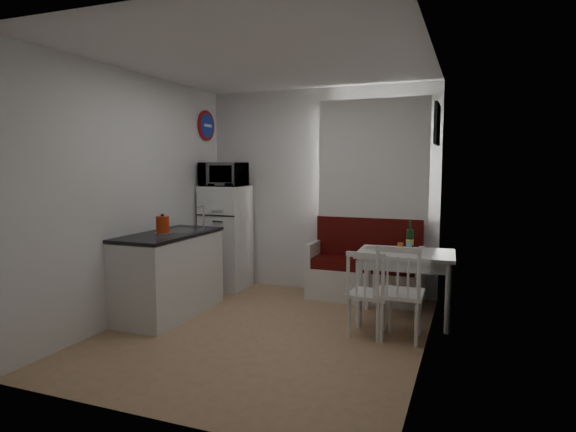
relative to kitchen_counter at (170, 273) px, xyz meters
The scene contains 22 objects.
floor 1.29m from the kitchen_counter, ahead, with size 3.00×3.50×0.02m, color #A38456.
ceiling 2.46m from the kitchen_counter, ahead, with size 3.00×3.50×0.02m, color white.
wall_back 2.17m from the kitchen_counter, 53.04° to the left, with size 3.00×0.02×2.60m, color white.
wall_front 2.41m from the kitchen_counter, 57.81° to the right, with size 3.00×0.02×2.60m, color white.
wall_left 0.91m from the kitchen_counter, 152.61° to the right, with size 0.02×3.50×2.60m, color white.
wall_right 2.83m from the kitchen_counter, ahead, with size 0.02×3.50×2.60m, color white.
window 2.72m from the kitchen_counter, 39.47° to the left, with size 1.22×0.06×1.47m, color white.
curtain 2.71m from the kitchen_counter, 38.19° to the left, with size 1.35×0.02×1.50m, color white.
kitchen_counter is the anchor object (origin of this frame).
wall_sign 2.15m from the kitchen_counter, 101.80° to the left, with size 0.40×0.40×0.03m, color #1B30A5.
picture_frame 3.25m from the kitchen_counter, 19.45° to the left, with size 0.04×0.52×0.42m, color black.
bench 2.31m from the kitchen_counter, 35.97° to the left, with size 1.38×0.53×0.98m.
dining_table 2.53m from the kitchen_counter, 16.07° to the left, with size 1.01×0.73×0.73m.
chair_left 2.17m from the kitchen_counter, ahead, with size 0.43×0.41×0.45m.
chair_right 2.45m from the kitchen_counter, ahead, with size 0.43×0.41×0.49m.
fridge 1.26m from the kitchen_counter, 89.10° to the left, with size 0.54×0.54×1.36m, color white.
microwave 1.59m from the kitchen_counter, 89.06° to the left, with size 0.56×0.38×0.31m, color white.
kettle 0.58m from the kitchen_counter, 74.35° to the right, with size 0.16×0.16×0.22m, color #B32E0E.
wine_bottle 2.61m from the kitchen_counter, 18.05° to the left, with size 0.08×0.08×0.31m, color #123B19, non-canonical shape.
drinking_glass_orange 2.48m from the kitchen_counter, 15.28° to the left, with size 0.06×0.06×0.10m, color orange.
drinking_glass_blue 2.58m from the kitchen_counter, 16.99° to the left, with size 0.06×0.06×0.10m, color #83CADF.
plate 2.26m from the kitchen_counter, 18.69° to the left, with size 0.26×0.26×0.02m, color white.
Camera 1 is at (1.85, -4.18, 1.62)m, focal length 30.00 mm.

